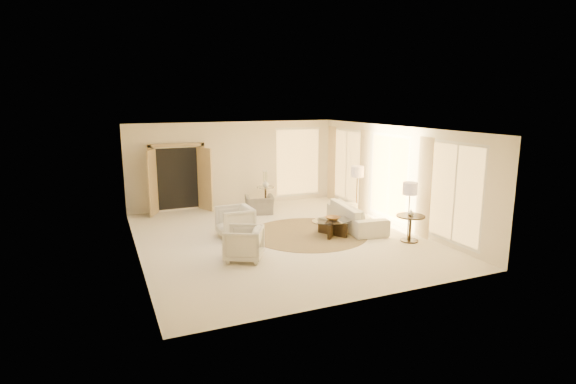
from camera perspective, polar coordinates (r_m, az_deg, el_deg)
name	(u,v)px	position (r m, az deg, el deg)	size (l,w,h in m)	color
room	(280,185)	(11.34, -1.07, 0.94)	(7.04, 8.04, 2.83)	white
windows_right	(391,177)	(13.10, 12.90, 1.88)	(0.10, 6.40, 2.40)	#FFC866
window_back_corner	(298,162)	(15.83, 1.29, 3.82)	(1.70, 0.10, 2.40)	#FFC866
curtains_right	(371,174)	(13.81, 10.54, 2.26)	(0.06, 5.20, 2.60)	beige
french_doors	(178,179)	(14.54, -13.76, 1.65)	(1.95, 0.66, 2.16)	tan
area_rug	(308,233)	(12.03, 2.62, -5.28)	(3.15, 3.15, 0.01)	#493921
sofa	(356,216)	(12.66, 8.65, -2.98)	(2.31, 0.90, 0.67)	silver
armchair_left	(235,220)	(11.72, -6.75, -3.61)	(0.85, 0.80, 0.88)	silver
armchair_right	(244,242)	(10.05, -5.66, -6.33)	(0.80, 0.75, 0.82)	silver
accent_chair	(259,202)	(14.05, -3.66, -1.25)	(0.86, 0.56, 0.75)	gray
coffee_table	(333,226)	(11.84, 5.69, -4.29)	(1.26, 1.26, 0.42)	black
end_table	(410,224)	(11.68, 15.26, -3.89)	(0.71, 0.71, 0.67)	black
side_table	(266,195)	(14.96, -2.86, -0.34)	(0.58, 0.58, 0.67)	black
floor_lamp_near	(357,174)	(13.53, 8.80, 2.27)	(0.38, 0.38, 1.57)	black
floor_lamp_far	(410,191)	(11.56, 15.23, 0.09)	(0.36, 0.36, 1.50)	black
bowl	(333,218)	(11.79, 5.71, -3.34)	(0.37, 0.37, 0.09)	brown
end_vase	(411,213)	(11.61, 15.34, -2.54)	(0.15, 0.15, 0.16)	white
side_vase	(265,184)	(14.88, -2.88, 1.07)	(0.22, 0.22, 0.23)	white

